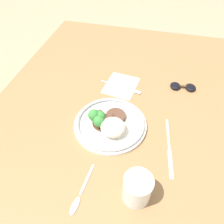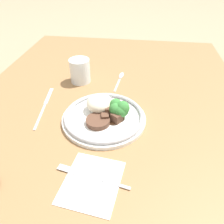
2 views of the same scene
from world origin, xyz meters
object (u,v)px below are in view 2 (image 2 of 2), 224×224
juice_glass (80,72)px  plate (106,114)px  fork (86,175)px  knife (45,105)px  spoon (120,78)px

juice_glass → plate: bearing=-148.7°
fork → knife: bearing=-40.1°
plate → spoon: bearing=-3.8°
knife → spoon: (0.22, -0.23, 0.00)m
juice_glass → spoon: 0.16m
spoon → knife: bearing=139.4°
plate → knife: plate is taller
fork → knife: size_ratio=0.78×
plate → juice_glass: (0.22, 0.13, 0.02)m
fork → spoon: same height
plate → fork: size_ratio=1.42×
knife → spoon: bearing=-53.6°
juice_glass → knife: 0.20m
fork → spoon: size_ratio=1.15×
plate → spoon: 0.27m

